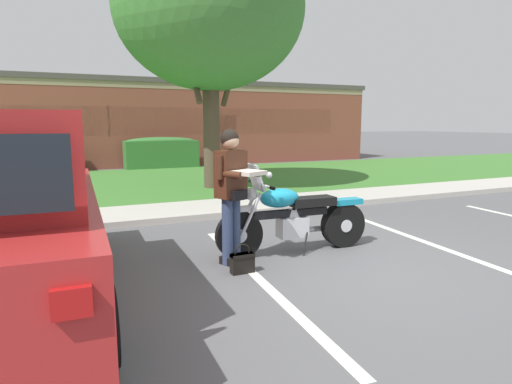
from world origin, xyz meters
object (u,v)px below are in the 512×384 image
Objects in this scene: motorcycle at (299,217)px; hedge_center_left at (161,152)px; brick_building at (98,123)px; shade_tree at (210,9)px; hedge_left at (37,156)px; handbag at (242,261)px; rider_person at (232,186)px.

motorcycle is 0.80× the size of hedge_center_left.
shade_tree is at bearing -80.66° from brick_building.
hedge_left is 6.28m from brick_building.
handbag is 0.05× the size of shade_tree.
handbag is at bearing -105.62° from shade_tree.
handbag is (-1.05, -0.50, -0.34)m from motorcycle.
shade_tree is (0.76, 6.01, 4.16)m from motorcycle.
hedge_center_left is at bearing 0.00° from hedge_left.
hedge_center_left is 6.03m from brick_building.
shade_tree is at bearing -53.31° from hedge_left.
shade_tree is at bearing -89.28° from hedge_center_left.
rider_person reaches higher than hedge_center_left.
hedge_center_left is (-0.07, 5.94, -4.00)m from shade_tree.
shade_tree is (1.80, 6.13, 3.64)m from rider_person.
rider_person is 17.72m from brick_building.
handbag is 0.01× the size of brick_building.
handbag is (-0.02, -0.38, -0.86)m from rider_person.
brick_building reaches higher than hedge_center_left.
shade_tree reaches higher than handbag.
shade_tree reaches higher than motorcycle.
brick_building reaches higher than hedge_left.
rider_person is at bearing -77.71° from hedge_left.
rider_person is 0.67× the size of hedge_left.
rider_person is at bearing -173.21° from motorcycle.
hedge_left is 0.11× the size of brick_building.
hedge_left is 0.90× the size of hedge_center_left.
hedge_center_left is at bearing 86.69° from motorcycle.
rider_person is 12.19m from hedge_center_left.
brick_building is at bearing 65.91° from hedge_left.
rider_person is 0.94m from handbag.
handbag is 12.58m from hedge_center_left.
shade_tree is 0.28× the size of brick_building.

